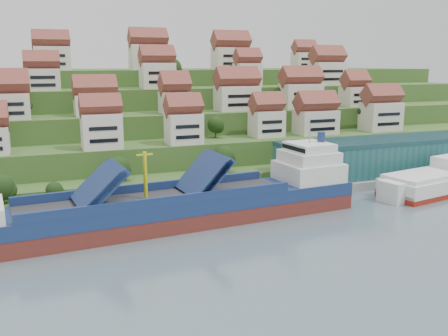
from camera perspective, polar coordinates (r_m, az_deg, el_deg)
name	(u,v)px	position (r m, az deg, el deg)	size (l,w,h in m)	color
ground	(234,216)	(112.14, 1.12, -5.50)	(300.00, 300.00, 0.00)	slate
quay	(282,188)	(133.17, 6.62, -2.28)	(180.00, 14.00, 2.20)	gray
hillside	(137,120)	(207.76, -9.91, 5.40)	(260.00, 128.00, 31.00)	#2D4C1E
hillside_village	(168,92)	(165.54, -6.46, 8.68)	(154.98, 63.00, 29.23)	silver
hillside_trees	(142,118)	(149.29, -9.32, 5.63)	(144.35, 62.48, 32.31)	#1D3913
warehouse	(377,156)	(150.89, 17.11, 1.32)	(60.00, 15.00, 10.00)	#1F5556
flagpole	(285,171)	(126.70, 6.98, -0.33)	(1.28, 0.16, 8.00)	gray
cargo_ship	(178,208)	(106.15, -5.29, -4.53)	(87.38, 19.89, 19.32)	maroon
second_ship	(437,182)	(143.00, 23.16, -1.47)	(34.09, 17.89, 9.40)	maroon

